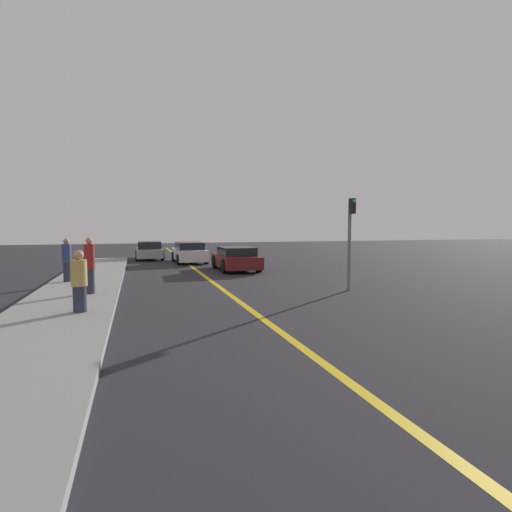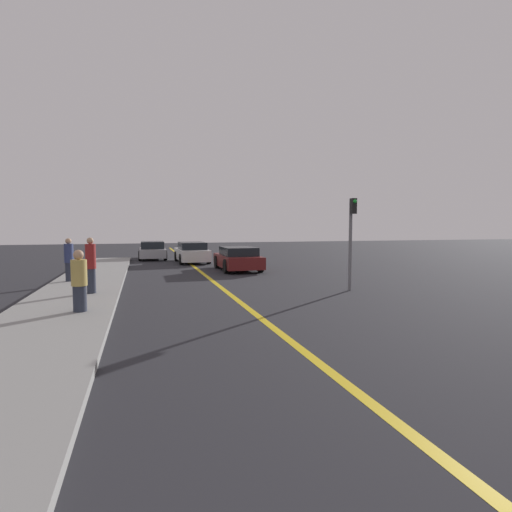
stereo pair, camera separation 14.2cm
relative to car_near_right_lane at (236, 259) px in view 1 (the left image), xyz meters
The scene contains 9 objects.
road_center_line 7.08m from the car_near_right_lane, 106.57° to the right, with size 0.20×60.00×0.01m.
sidewalk_left 10.70m from the car_near_right_lane, 131.04° to the right, with size 2.72×33.39×0.16m.
car_near_right_lane is the anchor object (origin of this frame).
car_ahead_center 5.56m from the car_near_right_lane, 108.86° to the left, with size 1.99×4.32×1.32m.
car_far_distant 9.51m from the car_near_right_lane, 116.09° to the left, with size 1.91×4.11×1.27m.
pedestrian_near_curb 11.55m from the car_near_right_lane, 124.09° to the right, with size 0.39×0.39×1.60m.
pedestrian_mid_group 9.32m from the car_near_right_lane, 134.50° to the right, with size 0.33×0.33×1.83m.
pedestrian_far_standing 8.41m from the car_near_right_lane, 156.58° to the right, with size 0.35×0.35×1.72m.
traffic_light 8.18m from the car_near_right_lane, 72.80° to the right, with size 0.18×0.40×3.35m.
Camera 1 is at (-3.04, 4.20, 2.37)m, focal length 28.00 mm.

